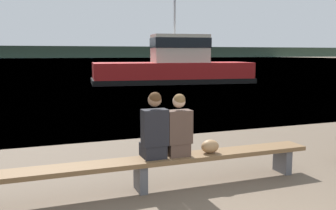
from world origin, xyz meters
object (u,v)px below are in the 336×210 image
(tugboat_red, at_px, (174,68))
(person_right, at_px, (178,130))
(shopping_bag, at_px, (210,146))
(bench_main, at_px, (140,166))
(person_left, at_px, (154,130))

(tugboat_red, bearing_deg, person_right, 165.92)
(person_right, relative_size, shopping_bag, 3.31)
(tugboat_red, bearing_deg, shopping_bag, 167.37)
(bench_main, height_order, person_left, person_left)
(person_right, height_order, shopping_bag, person_right)
(person_right, bearing_deg, shopping_bag, -3.14)
(person_left, bearing_deg, bench_main, -177.89)
(shopping_bag, bearing_deg, person_right, 176.86)
(bench_main, xyz_separation_m, shopping_bag, (1.14, -0.02, 0.20))
(person_right, xyz_separation_m, tugboat_red, (7.36, 18.85, 0.15))
(person_right, distance_m, shopping_bag, 0.61)
(bench_main, height_order, shopping_bag, shopping_bag)
(person_left, xyz_separation_m, person_right, (0.38, 0.00, -0.02))
(bench_main, distance_m, person_right, 0.79)
(person_left, distance_m, shopping_bag, 0.97)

